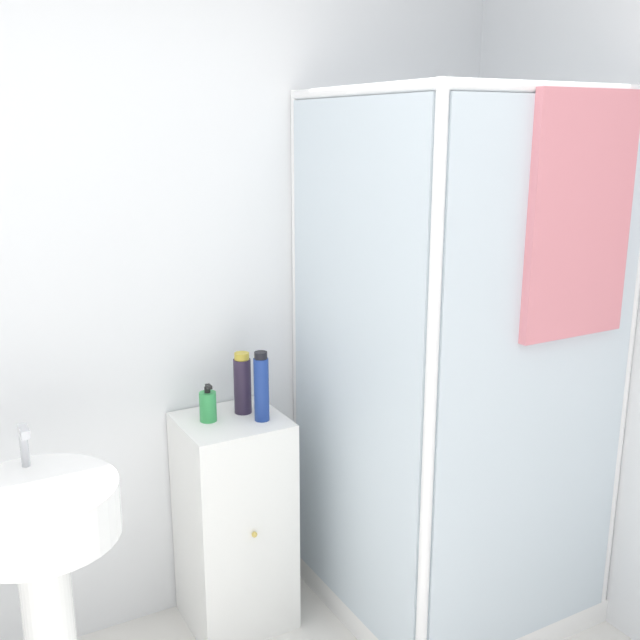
{
  "coord_description": "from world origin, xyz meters",
  "views": [
    {
      "loc": [
        -0.45,
        -0.8,
        1.79
      ],
      "look_at": [
        0.64,
        1.15,
        1.22
      ],
      "focal_mm": 42.0,
      "sensor_mm": 36.0,
      "label": 1
    }
  ],
  "objects_px": {
    "soap_dispenser": "(208,406)",
    "shampoo_bottle_blue": "(261,387)",
    "shampoo_bottle_tall_black": "(242,384)",
    "sink": "(42,556)"
  },
  "relations": [
    {
      "from": "sink",
      "to": "shampoo_bottle_tall_black",
      "type": "bearing_deg",
      "value": 23.1
    },
    {
      "from": "sink",
      "to": "shampoo_bottle_tall_black",
      "type": "distance_m",
      "value": 0.87
    },
    {
      "from": "soap_dispenser",
      "to": "shampoo_bottle_blue",
      "type": "relative_size",
      "value": 0.55
    },
    {
      "from": "shampoo_bottle_tall_black",
      "to": "shampoo_bottle_blue",
      "type": "relative_size",
      "value": 0.9
    },
    {
      "from": "shampoo_bottle_tall_black",
      "to": "soap_dispenser",
      "type": "bearing_deg",
      "value": -174.36
    },
    {
      "from": "sink",
      "to": "shampoo_bottle_blue",
      "type": "relative_size",
      "value": 3.9
    },
    {
      "from": "soap_dispenser",
      "to": "shampoo_bottle_blue",
      "type": "bearing_deg",
      "value": -26.88
    },
    {
      "from": "soap_dispenser",
      "to": "shampoo_bottle_tall_black",
      "type": "distance_m",
      "value": 0.15
    },
    {
      "from": "sink",
      "to": "shampoo_bottle_tall_black",
      "type": "relative_size",
      "value": 4.34
    },
    {
      "from": "soap_dispenser",
      "to": "shampoo_bottle_tall_black",
      "type": "bearing_deg",
      "value": 5.64
    }
  ]
}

